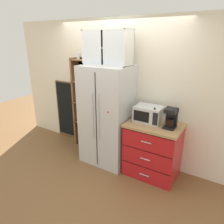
{
  "coord_description": "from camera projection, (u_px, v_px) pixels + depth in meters",
  "views": [
    {
      "loc": [
        1.92,
        -2.9,
        2.2
      ],
      "look_at": [
        0.1,
        0.02,
        0.98
      ],
      "focal_mm": 33.29,
      "sensor_mm": 36.0,
      "label": 1
    }
  ],
  "objects": [
    {
      "name": "refrigerator",
      "position": [
        107.0,
        116.0,
        3.72
      ],
      "size": [
        0.85,
        0.69,
        1.78
      ],
      "color": "silver",
      "rests_on": "ground"
    },
    {
      "name": "bottle_green",
      "position": [
        154.0,
        118.0,
        3.21
      ],
      "size": [
        0.07,
        0.07,
        0.29
      ],
      "color": "#285B33",
      "rests_on": "counter_cabinet"
    },
    {
      "name": "pantry_shelf_column",
      "position": [
        86.0,
        101.0,
        4.27
      ],
      "size": [
        0.52,
        0.26,
        1.94
      ],
      "color": "brown",
      "rests_on": "ground"
    },
    {
      "name": "wall_back_cream",
      "position": [
        118.0,
        90.0,
        3.9
      ],
      "size": [
        4.97,
        0.1,
        2.55
      ],
      "primitive_type": "cube",
      "color": "silver",
      "rests_on": "ground"
    },
    {
      "name": "mug_cream",
      "position": [
        156.0,
        121.0,
        3.32
      ],
      "size": [
        0.12,
        0.09,
        0.09
      ],
      "color": "silver",
      "rests_on": "counter_cabinet"
    },
    {
      "name": "counter_cabinet",
      "position": [
        153.0,
        149.0,
        3.45
      ],
      "size": [
        0.87,
        0.64,
        0.91
      ],
      "color": "red",
      "rests_on": "ground"
    },
    {
      "name": "upper_cabinet",
      "position": [
        108.0,
        48.0,
        3.37
      ],
      "size": [
        0.81,
        0.32,
        0.56
      ],
      "color": "silver",
      "rests_on": "refrigerator"
    },
    {
      "name": "ground_plane",
      "position": [
        107.0,
        159.0,
        4.01
      ],
      "size": [
        10.66,
        10.66,
        0.0
      ],
      "primitive_type": "plane",
      "color": "brown"
    },
    {
      "name": "coffee_maker",
      "position": [
        171.0,
        118.0,
        3.13
      ],
      "size": [
        0.17,
        0.2,
        0.31
      ],
      "color": "black",
      "rests_on": "counter_cabinet"
    },
    {
      "name": "chalkboard_menu",
      "position": [
        68.0,
        110.0,
        4.69
      ],
      "size": [
        0.6,
        0.04,
        1.32
      ],
      "color": "brown",
      "rests_on": "ground"
    },
    {
      "name": "mug_charcoal",
      "position": [
        154.0,
        123.0,
        3.24
      ],
      "size": [
        0.12,
        0.09,
        0.08
      ],
      "color": "#2D2D33",
      "rests_on": "counter_cabinet"
    },
    {
      "name": "microwave",
      "position": [
        149.0,
        114.0,
        3.36
      ],
      "size": [
        0.44,
        0.33,
        0.26
      ],
      "color": "silver",
      "rests_on": "counter_cabinet"
    }
  ]
}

